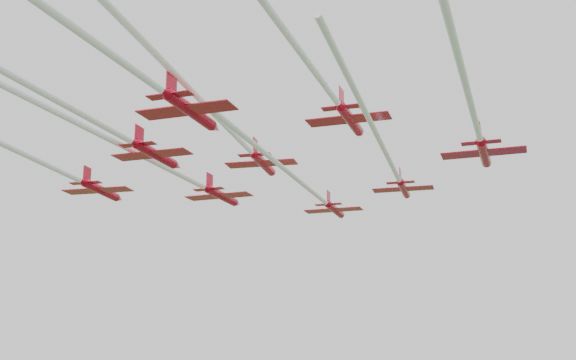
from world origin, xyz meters
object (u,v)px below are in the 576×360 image
at_px(jet_lead, 313,192).
at_px(jet_trail_solo, 94,42).
at_px(jet_row2_left, 163,166).
at_px(jet_row3_mid, 230,130).
at_px(jet_row4_left, 107,128).
at_px(jet_row4_right, 299,50).
at_px(jet_row3_right, 475,121).
at_px(jet_row2_right, 389,160).
at_px(jet_row3_left, 31,157).

height_order(jet_lead, jet_trail_solo, jet_lead).
relative_size(jet_row2_left, jet_row3_mid, 1.17).
height_order(jet_row4_left, jet_row4_right, jet_row4_right).
bearing_deg(jet_lead, jet_row3_mid, -96.22).
distance_m(jet_row3_right, jet_row4_left, 36.99).
relative_size(jet_row2_left, jet_row4_left, 1.40).
relative_size(jet_row2_right, jet_row4_right, 0.86).
height_order(jet_row3_left, jet_row4_left, jet_row3_left).
relative_size(jet_row2_left, jet_row3_right, 1.26).
bearing_deg(jet_row3_left, jet_row2_right, 14.64).
distance_m(jet_row3_right, jet_trail_solo, 37.98).
bearing_deg(jet_row3_mid, jet_row2_right, 29.61).
relative_size(jet_row2_right, jet_row3_left, 0.88).
bearing_deg(jet_row2_left, jet_row4_left, -80.74).
relative_size(jet_row3_left, jet_row4_right, 0.97).
relative_size(jet_row2_left, jet_row4_right, 1.00).
relative_size(jet_lead, jet_row3_mid, 0.94).
xyz_separation_m(jet_row3_left, jet_row4_right, (38.80, -10.60, 1.66)).
relative_size(jet_lead, jet_row4_right, 0.81).
relative_size(jet_row3_left, jet_trail_solo, 1.05).
bearing_deg(jet_row3_left, jet_row2_left, 34.64).
bearing_deg(jet_row3_right, jet_row3_mid, -179.29).
bearing_deg(jet_lead, jet_row2_right, -45.98).
distance_m(jet_row3_left, jet_row4_right, 40.26).
relative_size(jet_row3_left, jet_row3_right, 1.22).
relative_size(jet_row2_right, jet_row3_mid, 1.00).
distance_m(jet_row4_left, jet_trail_solo, 21.79).
xyz_separation_m(jet_row3_right, jet_trail_solo, (-21.44, -31.35, -0.64)).
distance_m(jet_row2_left, jet_trail_solo, 37.72).
distance_m(jet_row3_mid, jet_row3_right, 26.28).
bearing_deg(jet_row4_left, jet_row4_right, -19.86).
bearing_deg(jet_row3_mid, jet_row3_left, -178.29).
distance_m(jet_row3_left, jet_row4_left, 15.71).
distance_m(jet_row3_left, jet_trail_solo, 35.77).
xyz_separation_m(jet_row2_right, jet_row3_right, (11.78, -9.49, 0.16)).
xyz_separation_m(jet_row3_mid, jet_row3_right, (26.04, 3.17, -1.69)).
relative_size(jet_row4_left, jet_trail_solo, 0.77).
xyz_separation_m(jet_lead, jet_row4_left, (-7.80, -35.04, -0.09)).
distance_m(jet_row2_right, jet_trail_solo, 41.96).
relative_size(jet_row2_right, jet_row3_right, 1.08).
distance_m(jet_row2_left, jet_row4_left, 16.60).
relative_size(jet_row2_right, jet_row4_left, 1.20).
xyz_separation_m(jet_row2_left, jet_row4_right, (28.10, -21.71, 1.21)).
distance_m(jet_lead, jet_row4_left, 35.90).
xyz_separation_m(jet_row4_right, jet_trail_solo, (-11.00, -11.90, -2.18)).
height_order(jet_row2_right, jet_row3_right, jet_row3_right).
height_order(jet_row2_left, jet_row3_right, jet_row2_left).
height_order(jet_row2_left, jet_row3_mid, jet_row3_mid).
bearing_deg(jet_row3_right, jet_lead, 135.06).
xyz_separation_m(jet_row2_left, jet_row4_left, (4.21, -16.05, -0.44)).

